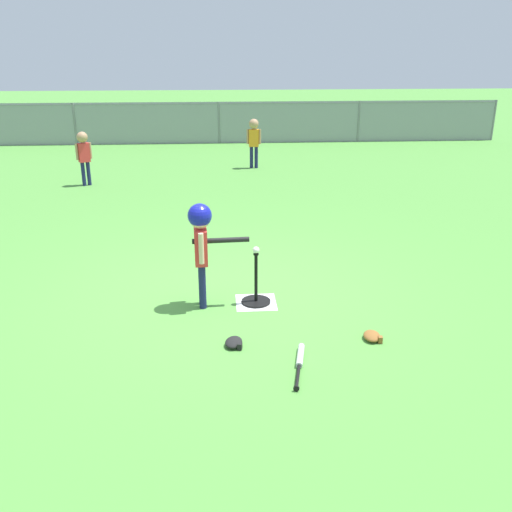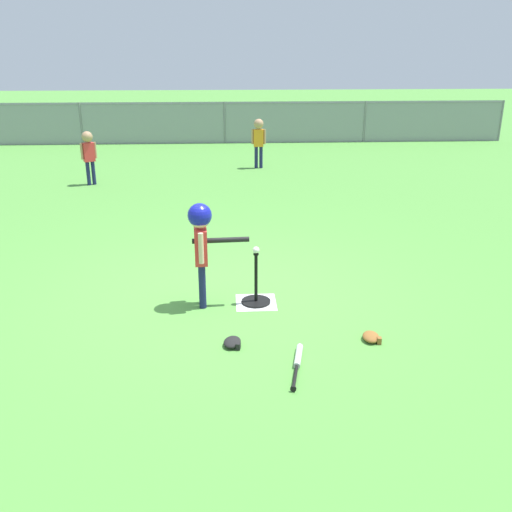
% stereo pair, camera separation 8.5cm
% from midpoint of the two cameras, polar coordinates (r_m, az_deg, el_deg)
% --- Properties ---
extents(ground_plane, '(60.00, 60.00, 0.00)m').
position_cam_midpoint_polar(ground_plane, '(6.47, -2.56, -3.78)').
color(ground_plane, '#51933D').
extents(home_plate, '(0.44, 0.44, 0.01)m').
position_cam_midpoint_polar(home_plate, '(6.24, 0.39, -4.70)').
color(home_plate, white).
rests_on(home_plate, ground_plane).
extents(batting_tee, '(0.32, 0.32, 0.58)m').
position_cam_midpoint_polar(batting_tee, '(6.21, 0.39, -4.01)').
color(batting_tee, black).
rests_on(batting_tee, ground_plane).
extents(baseball_on_tee, '(0.07, 0.07, 0.07)m').
position_cam_midpoint_polar(baseball_on_tee, '(6.00, 0.41, 0.61)').
color(baseball_on_tee, white).
rests_on(baseball_on_tee, batting_tee).
extents(batter_child, '(0.64, 0.33, 1.15)m').
position_cam_midpoint_polar(batter_child, '(5.90, -5.14, 2.20)').
color(batter_child, '#191E4C').
rests_on(batter_child, ground_plane).
extents(fielder_deep_left, '(0.33, 0.22, 1.10)m').
position_cam_midpoint_polar(fielder_deep_left, '(12.96, 0.46, 11.96)').
color(fielder_deep_left, '#191E4C').
rests_on(fielder_deep_left, ground_plane).
extents(fielder_near_left, '(0.29, 0.21, 1.07)m').
position_cam_midpoint_polar(fielder_near_left, '(11.81, -16.35, 10.16)').
color(fielder_near_left, '#191E4C').
rests_on(fielder_near_left, ground_plane).
extents(spare_bat_silver, '(0.20, 0.70, 0.06)m').
position_cam_midpoint_polar(spare_bat_silver, '(5.14, 4.72, -10.43)').
color(spare_bat_silver, silver).
rests_on(spare_bat_silver, ground_plane).
extents(glove_by_plate, '(0.21, 0.25, 0.07)m').
position_cam_midpoint_polar(glove_by_plate, '(5.39, -1.93, -8.70)').
color(glove_by_plate, black).
rests_on(glove_by_plate, ground_plane).
extents(glove_near_bats, '(0.19, 0.24, 0.07)m').
position_cam_midpoint_polar(glove_near_bats, '(5.60, 11.99, -8.00)').
color(glove_near_bats, brown).
rests_on(glove_near_bats, ground_plane).
extents(outfield_fence, '(16.06, 0.06, 1.15)m').
position_cam_midpoint_polar(outfield_fence, '(16.40, -3.03, 13.44)').
color(outfield_fence, slate).
rests_on(outfield_fence, ground_plane).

